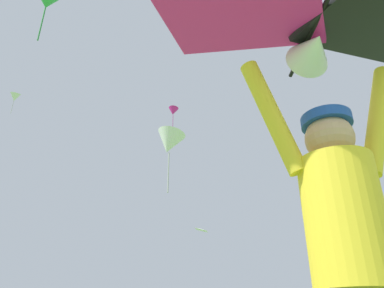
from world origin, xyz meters
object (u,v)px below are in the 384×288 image
Objects in this scene: kite_flyer_person at (352,260)px; distant_kite_white_mid_right at (169,143)px; distant_kite_white_far_center at (15,97)px; distant_kite_magenta_overhead_distant at (173,111)px; distant_kite_white_high_right at (202,230)px; held_stunt_kite at (315,17)px.

distant_kite_white_mid_right reaches higher than kite_flyer_person.
distant_kite_white_mid_right is (7.70, -11.37, -7.57)m from distant_kite_white_far_center.
distant_kite_magenta_overhead_distant is at bearing 73.92° from distant_kite_white_mid_right.
distant_kite_white_mid_right is at bearing -106.08° from distant_kite_magenta_overhead_distant.
distant_kite_white_mid_right reaches higher than distant_kite_white_high_right.
held_stunt_kite is (-0.02, -0.08, 1.26)m from kite_flyer_person.
distant_kite_white_far_center reaches higher than kite_flyer_person.
distant_kite_white_far_center reaches higher than distant_kite_white_mid_right.
distant_kite_white_far_center is 0.70× the size of distant_kite_magenta_overhead_distant.
distant_kite_magenta_overhead_distant is (8.12, 31.55, 19.34)m from held_stunt_kite.
distant_kite_white_mid_right is (2.27, 11.25, 4.97)m from held_stunt_kite.
distant_kite_magenta_overhead_distant is at bearing 85.72° from distant_kite_white_high_right.
distant_kite_magenta_overhead_distant reaches higher than kite_flyer_person.
distant_kite_magenta_overhead_distant reaches higher than held_stunt_kite.
held_stunt_kite is 0.81× the size of distant_kite_magenta_overhead_distant.
distant_kite_white_far_center is 17.60m from distant_kite_magenta_overhead_distant.
held_stunt_kite is 37.88m from distant_kite_magenta_overhead_distant.
distant_kite_white_far_center is (-5.43, 22.61, 12.54)m from held_stunt_kite.
kite_flyer_person is 1.26m from held_stunt_kite.
distant_kite_magenta_overhead_distant is (8.10, 31.47, 20.59)m from kite_flyer_person.
distant_kite_white_mid_right reaches higher than held_stunt_kite.
distant_kite_magenta_overhead_distant is 2.41× the size of distant_kite_white_high_right.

